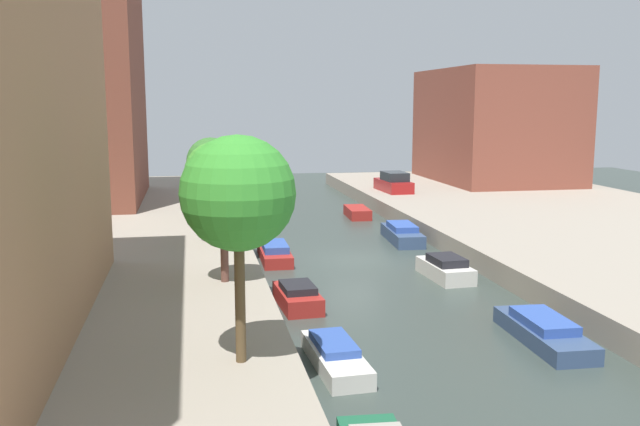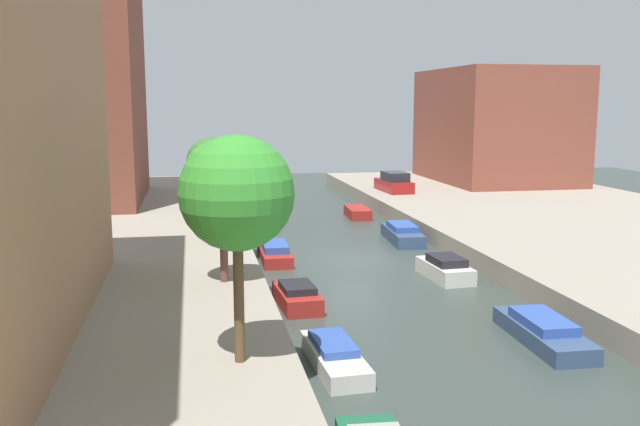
{
  "view_description": "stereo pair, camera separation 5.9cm",
  "coord_description": "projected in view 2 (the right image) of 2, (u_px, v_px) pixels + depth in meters",
  "views": [
    {
      "loc": [
        -7.68,
        -31.8,
        7.61
      ],
      "look_at": [
        -0.97,
        3.56,
        1.82
      ],
      "focal_mm": 38.36,
      "sensor_mm": 36.0,
      "label": 1
    },
    {
      "loc": [
        -7.62,
        -31.81,
        7.61
      ],
      "look_at": [
        -0.97,
        3.56,
        1.82
      ],
      "focal_mm": 38.36,
      "sensor_mm": 36.0,
      "label": 2
    }
  ],
  "objects": [
    {
      "name": "ground_plane",
      "position": [
        353.0,
        260.0,
        33.47
      ],
      "size": [
        84.0,
        84.0,
        0.0
      ],
      "primitive_type": "plane",
      "color": "#333D38"
    },
    {
      "name": "quay_left",
      "position": [
        28.0,
        263.0,
        30.65
      ],
      "size": [
        20.0,
        64.0,
        1.0
      ],
      "primitive_type": "cube",
      "color": "gray",
      "rests_on": "ground_plane"
    },
    {
      "name": "quay_right",
      "position": [
        629.0,
        239.0,
        36.13
      ],
      "size": [
        20.0,
        64.0,
        1.0
      ],
      "primitive_type": "cube",
      "color": "gray",
      "rests_on": "ground_plane"
    },
    {
      "name": "apartment_tower_far",
      "position": [
        61.0,
        58.0,
        45.42
      ],
      "size": [
        10.0,
        13.97,
        19.18
      ],
      "primitive_type": "cube",
      "color": "brown",
      "rests_on": "quay_left"
    },
    {
      "name": "low_block_right",
      "position": [
        496.0,
        125.0,
        58.32
      ],
      "size": [
        10.0,
        14.15,
        9.45
      ],
      "primitive_type": "cube",
      "color": "brown",
      "rests_on": "quay_right"
    },
    {
      "name": "street_tree_0",
      "position": [
        237.0,
        194.0,
        17.01
      ],
      "size": [
        2.92,
        2.92,
        5.86
      ],
      "color": "brown",
      "rests_on": "quay_left"
    },
    {
      "name": "street_tree_1",
      "position": [
        223.0,
        195.0,
        25.13
      ],
      "size": [
        2.61,
        2.61,
        4.59
      ],
      "color": "brown",
      "rests_on": "quay_left"
    },
    {
      "name": "street_tree_2",
      "position": [
        216.0,
        173.0,
        32.12
      ],
      "size": [
        2.93,
        2.93,
        4.85
      ],
      "color": "brown",
      "rests_on": "quay_left"
    },
    {
      "name": "street_tree_3",
      "position": [
        211.0,
        162.0,
        39.55
      ],
      "size": [
        2.8,
        2.8,
        4.67
      ],
      "color": "brown",
      "rests_on": "quay_left"
    },
    {
      "name": "parked_car",
      "position": [
        394.0,
        183.0,
        51.65
      ],
      "size": [
        1.99,
        4.34,
        1.5
      ],
      "color": "maroon",
      "rests_on": "quay_right"
    },
    {
      "name": "moored_boat_left_1",
      "position": [
        334.0,
        356.0,
        19.91
      ],
      "size": [
        1.44,
        3.93,
        0.76
      ],
      "color": "beige",
      "rests_on": "ground_plane"
    },
    {
      "name": "moored_boat_left_2",
      "position": [
        297.0,
        296.0,
        25.79
      ],
      "size": [
        1.55,
        3.18,
        0.91
      ],
      "color": "maroon",
      "rests_on": "ground_plane"
    },
    {
      "name": "moored_boat_left_3",
      "position": [
        274.0,
        253.0,
        33.45
      ],
      "size": [
        1.43,
        4.34,
        0.88
      ],
      "color": "maroon",
      "rests_on": "ground_plane"
    },
    {
      "name": "moored_boat_left_4",
      "position": [
        252.0,
        224.0,
        41.42
      ],
      "size": [
        1.74,
        3.18,
        0.81
      ],
      "color": "#33476B",
      "rests_on": "ground_plane"
    },
    {
      "name": "moored_boat_right_1",
      "position": [
        543.0,
        331.0,
        21.96
      ],
      "size": [
        1.63,
        4.61,
        0.85
      ],
      "color": "#33476B",
      "rests_on": "ground_plane"
    },
    {
      "name": "moored_boat_right_2",
      "position": [
        445.0,
        269.0,
        29.94
      ],
      "size": [
        1.64,
        3.4,
        1.02
      ],
      "color": "beige",
      "rests_on": "ground_plane"
    },
    {
      "name": "moored_boat_right_3",
      "position": [
        402.0,
        234.0,
        37.97
      ],
      "size": [
        1.81,
        4.67,
        1.0
      ],
      "color": "#33476B",
      "rests_on": "ground_plane"
    },
    {
      "name": "moored_boat_right_4",
      "position": [
        358.0,
        212.0,
        46.01
      ],
      "size": [
        1.53,
        3.33,
        0.67
      ],
      "color": "maroon",
      "rests_on": "ground_plane"
    }
  ]
}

